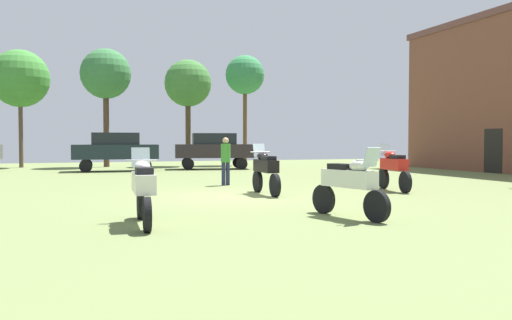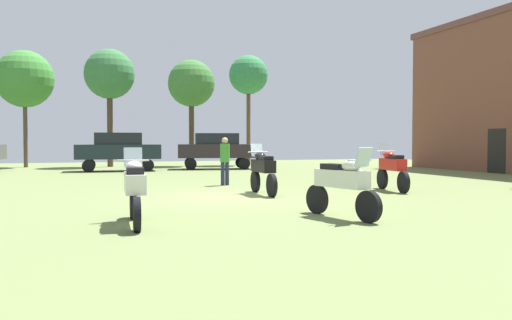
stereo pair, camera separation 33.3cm
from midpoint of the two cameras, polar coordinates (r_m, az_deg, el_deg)
ground_plane at (r=15.38m, az=-1.65°, el=-3.90°), size 44.00×52.00×0.02m
motorcycle_1 at (r=11.12m, az=10.06°, el=-2.46°), size 0.78×2.17×1.47m
motorcycle_3 at (r=15.78m, az=1.34°, el=-1.03°), size 0.62×2.22×1.50m
motorcycle_4 at (r=17.47m, az=14.88°, el=-0.80°), size 0.65×2.22×1.50m
motorcycle_6 at (r=10.33m, az=-11.95°, el=-2.83°), size 0.62×2.27×1.46m
car_1 at (r=28.70m, az=-14.21°, el=1.18°), size 4.37×1.97×2.00m
car_2 at (r=29.92m, az=-3.91°, el=1.27°), size 4.54×2.50×2.00m
person_2 at (r=19.00m, az=-2.84°, el=0.28°), size 0.39×0.39×1.71m
tree_2 at (r=34.66m, az=-23.24°, el=7.93°), size 3.37×3.37×6.93m
tree_3 at (r=35.15m, az=-0.54°, el=8.97°), size 2.54×2.54×7.14m
tree_6 at (r=33.76m, az=-15.11°, el=8.75°), size 3.01×3.01×7.12m
tree_7 at (r=33.98m, az=-6.65°, el=8.05°), size 2.93×2.93×6.65m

